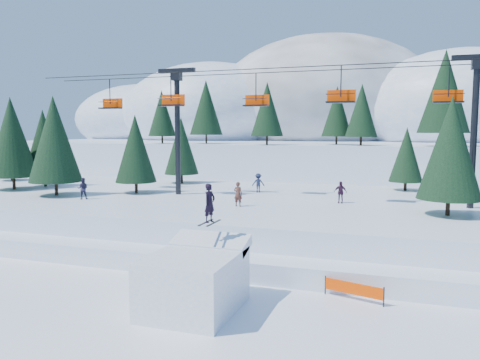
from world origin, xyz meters
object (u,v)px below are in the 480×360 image
(chairlift, at_px, (308,110))
(banner_near, at_px, (354,289))
(banner_far, at_px, (394,284))
(jump_kicker, at_px, (195,279))

(chairlift, distance_m, banner_near, 16.87)
(chairlift, distance_m, banner_far, 16.45)
(chairlift, height_order, banner_far, chairlift)
(jump_kicker, height_order, chairlift, chairlift)
(banner_far, bearing_deg, banner_near, -143.16)
(banner_far, bearing_deg, chairlift, 117.68)
(jump_kicker, height_order, banner_far, jump_kicker)
(banner_far, bearing_deg, jump_kicker, -150.93)
(chairlift, relative_size, banner_far, 16.13)
(jump_kicker, xyz_separation_m, banner_near, (6.45, 3.25, -0.80))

